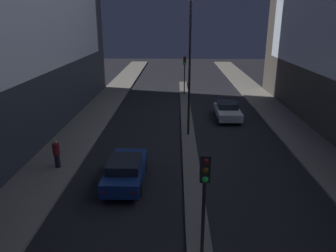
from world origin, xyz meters
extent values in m
cube|color=#66605B|center=(0.00, 19.83, 0.07)|extent=(0.97, 37.66, 0.15)
cylinder|color=black|center=(0.00, 4.02, 1.79)|extent=(0.12, 0.12, 3.28)
cube|color=black|center=(0.00, 4.02, 3.88)|extent=(0.32, 0.28, 0.90)
sphere|color=#4C0F0F|center=(0.00, 3.84, 4.18)|extent=(0.20, 0.20, 0.20)
sphere|color=#4C380A|center=(0.00, 3.84, 3.88)|extent=(0.20, 0.20, 0.20)
sphere|color=#1EEA4C|center=(0.00, 3.84, 3.58)|extent=(0.20, 0.20, 0.20)
cylinder|color=black|center=(0.00, 31.01, 1.79)|extent=(0.12, 0.12, 3.28)
cube|color=black|center=(0.00, 31.01, 3.88)|extent=(0.32, 0.28, 0.90)
sphere|color=#4C0F0F|center=(0.00, 30.83, 4.18)|extent=(0.20, 0.20, 0.20)
sphere|color=#4C380A|center=(0.00, 30.83, 3.88)|extent=(0.20, 0.20, 0.20)
sphere|color=#1EEA4C|center=(0.00, 30.83, 3.58)|extent=(0.20, 0.20, 0.20)
cylinder|color=black|center=(0.00, 17.51, 4.79)|extent=(0.16, 0.16, 9.27)
cube|color=navy|center=(-3.53, 10.26, 0.67)|extent=(1.88, 4.57, 0.70)
cube|color=black|center=(-3.53, 9.91, 1.24)|extent=(1.60, 2.06, 0.46)
cube|color=red|center=(-4.19, 7.97, 0.70)|extent=(0.14, 0.04, 0.10)
cube|color=red|center=(-2.87, 7.97, 0.70)|extent=(0.14, 0.04, 0.10)
cylinder|color=black|center=(-4.36, 11.67, 0.32)|extent=(0.22, 0.64, 0.64)
cylinder|color=black|center=(-2.70, 11.67, 0.32)|extent=(0.22, 0.64, 0.64)
cylinder|color=black|center=(-4.36, 8.84, 0.32)|extent=(0.22, 0.64, 0.64)
cylinder|color=black|center=(-2.70, 8.84, 0.32)|extent=(0.22, 0.64, 0.64)
cube|color=silver|center=(3.53, 21.97, 0.63)|extent=(1.92, 4.32, 0.62)
cube|color=black|center=(3.53, 22.29, 1.18)|extent=(1.63, 1.94, 0.49)
cube|color=red|center=(2.85, 24.13, 0.66)|extent=(0.14, 0.04, 0.10)
cube|color=red|center=(4.20, 24.13, 0.66)|extent=(0.14, 0.04, 0.10)
cylinder|color=black|center=(2.68, 23.30, 0.32)|extent=(0.22, 0.64, 0.64)
cylinder|color=black|center=(4.38, 23.30, 0.32)|extent=(0.22, 0.64, 0.64)
cylinder|color=black|center=(2.68, 20.63, 0.32)|extent=(0.22, 0.64, 0.64)
cylinder|color=black|center=(4.38, 20.63, 0.32)|extent=(0.22, 0.64, 0.64)
cylinder|color=black|center=(-7.70, 11.74, 0.53)|extent=(0.30, 0.30, 0.76)
cylinder|color=maroon|center=(-7.70, 11.74, 1.25)|extent=(0.40, 0.40, 0.68)
sphere|color=tan|center=(-7.70, 11.74, 1.70)|extent=(0.22, 0.22, 0.22)
camera|label=1|loc=(-0.92, -5.27, 8.32)|focal=35.00mm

